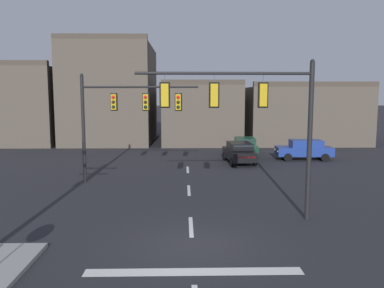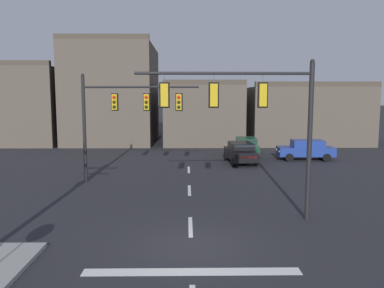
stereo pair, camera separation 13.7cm
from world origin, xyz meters
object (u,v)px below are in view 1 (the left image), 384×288
(signal_mast_near_side, at_px, (254,110))
(car_lot_nearside, at_px, (245,146))
(car_lot_farside, at_px, (304,149))
(car_lot_middle, at_px, (239,152))
(signal_mast_far_side, at_px, (120,110))

(signal_mast_near_side, height_order, car_lot_nearside, signal_mast_near_side)
(car_lot_farside, bearing_deg, signal_mast_near_side, -114.35)
(signal_mast_near_side, bearing_deg, car_lot_nearside, 82.10)
(signal_mast_near_side, xyz_separation_m, car_lot_nearside, (2.39, 17.21, -3.69))
(signal_mast_near_side, height_order, car_lot_middle, signal_mast_near_side)
(car_lot_middle, distance_m, car_lot_farside, 5.68)
(signal_mast_near_side, distance_m, car_lot_middle, 14.39)
(signal_mast_far_side, bearing_deg, car_lot_nearside, 48.49)
(signal_mast_near_side, xyz_separation_m, car_lot_middle, (1.45, 13.84, -3.69))
(signal_mast_near_side, distance_m, car_lot_farside, 17.21)
(signal_mast_far_side, xyz_separation_m, car_lot_farside, (13.43, 8.16, -3.44))
(signal_mast_near_side, relative_size, car_lot_middle, 1.57)
(car_lot_farside, bearing_deg, car_lot_nearside, 157.41)
(signal_mast_near_side, bearing_deg, signal_mast_far_side, 132.25)
(signal_mast_near_side, relative_size, car_lot_farside, 1.58)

